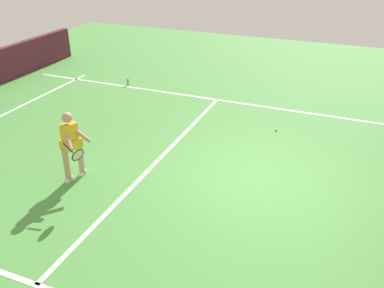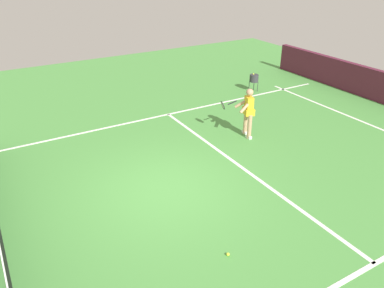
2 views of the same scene
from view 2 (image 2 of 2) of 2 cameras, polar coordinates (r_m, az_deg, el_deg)
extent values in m
plane|color=#4C9342|center=(9.41, -4.02, -6.73)|extent=(26.47, 26.47, 0.00)
cube|color=white|center=(14.12, 25.05, 2.69)|extent=(9.43, 0.10, 0.01)
cube|color=white|center=(10.42, 7.08, -3.21)|extent=(8.43, 0.10, 0.01)
cube|color=white|center=(12.87, -12.51, 2.45)|extent=(0.10, 18.36, 0.01)
cylinder|color=tan|center=(11.81, 8.62, 2.57)|extent=(0.13, 0.13, 0.78)
cylinder|color=tan|center=(12.12, 8.03, 3.26)|extent=(0.13, 0.13, 0.78)
cube|color=white|center=(11.96, 8.51, 1.04)|extent=(0.20, 0.10, 0.08)
cube|color=white|center=(12.26, 7.92, 1.76)|extent=(0.20, 0.10, 0.08)
cube|color=gold|center=(11.72, 8.53, 5.82)|extent=(0.37, 0.29, 0.52)
cube|color=gold|center=(11.79, 8.46, 4.92)|extent=(0.47, 0.39, 0.20)
sphere|color=tan|center=(11.58, 8.66, 7.67)|extent=(0.22, 0.22, 0.22)
cylinder|color=tan|center=(11.53, 8.09, 5.60)|extent=(0.15, 0.49, 0.37)
cylinder|color=tan|center=(11.79, 7.60, 6.12)|extent=(0.39, 0.41, 0.37)
cylinder|color=black|center=(11.88, 6.04, 6.18)|extent=(0.12, 0.29, 0.14)
torus|color=black|center=(11.82, 4.64, 5.81)|extent=(0.31, 0.20, 0.28)
cylinder|color=beige|center=(11.82, 4.64, 5.81)|extent=(0.26, 0.16, 0.23)
sphere|color=#D1E533|center=(7.59, 5.43, -16.14)|extent=(0.07, 0.07, 0.07)
cylinder|color=#333338|center=(16.03, 9.28, 9.72)|extent=(0.36, 0.36, 0.30)
cylinder|color=#333338|center=(16.15, 8.55, 8.60)|extent=(0.02, 0.02, 0.40)
cylinder|color=#333338|center=(16.12, 9.82, 8.47)|extent=(0.02, 0.02, 0.40)
cylinder|color=#333338|center=(16.30, 9.26, 8.72)|extent=(0.02, 0.02, 0.40)
sphere|color=#D1E533|center=(16.02, 9.21, 10.31)|extent=(0.07, 0.07, 0.07)
camera|label=1|loc=(14.80, -26.28, 23.18)|focal=38.96mm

